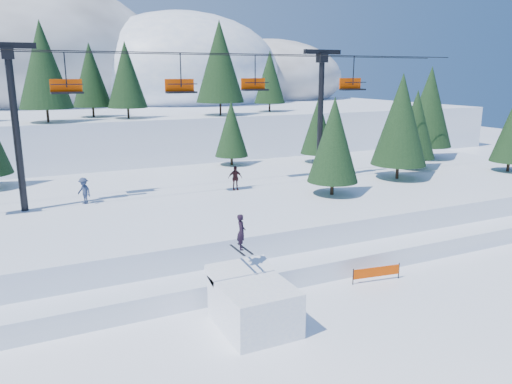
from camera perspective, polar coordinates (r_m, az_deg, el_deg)
name	(u,v)px	position (r m, az deg, el deg)	size (l,w,h in m)	color
ground	(286,351)	(21.31, 3.42, -17.67)	(160.00, 160.00, 0.00)	white
mid_shelf	(164,213)	(36.39, -10.43, -2.34)	(70.00, 22.00, 2.50)	white
berm	(215,270)	(27.58, -4.74, -8.88)	(70.00, 6.00, 1.10)	white
mountain_ridge	(38,82)	(89.30, -23.64, 11.47)	(119.00, 60.05, 26.46)	white
jump_kicker	(253,302)	(22.56, -0.32, -12.50)	(3.02, 4.29, 4.79)	white
chairlift	(169,98)	(35.33, -9.89, 10.52)	(46.34, 3.21, 10.28)	black
conifer_stand	(183,131)	(36.49, -8.33, 6.96)	(64.46, 17.49, 9.38)	black
distant_skiers	(169,183)	(35.95, -9.92, 0.98)	(31.41, 8.02, 1.82)	#283451
banner_near	(376,272)	(28.02, 13.60, -8.88)	(2.83, 0.46, 0.90)	black
banner_far	(355,255)	(30.27, 11.23, -7.05)	(2.85, 0.27, 0.90)	black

